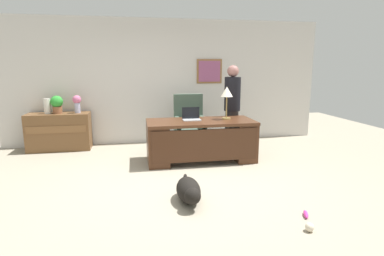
# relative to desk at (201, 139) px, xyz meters

# --- Properties ---
(ground_plane) EXTENTS (12.00, 12.00, 0.00)m
(ground_plane) POSITION_rel_desk_xyz_m (-0.44, -0.96, -0.41)
(ground_plane) COLOR #9E937F
(back_wall) EXTENTS (7.00, 0.16, 2.70)m
(back_wall) POSITION_rel_desk_xyz_m (-0.43, 1.64, 0.94)
(back_wall) COLOR silver
(back_wall) RESTS_ON ground_plane
(desk) EXTENTS (1.92, 0.85, 0.74)m
(desk) POSITION_rel_desk_xyz_m (0.00, 0.00, 0.00)
(desk) COLOR #4C2B19
(desk) RESTS_ON ground_plane
(credenza) EXTENTS (1.22, 0.50, 0.76)m
(credenza) POSITION_rel_desk_xyz_m (-2.69, 1.29, -0.03)
(credenza) COLOR brown
(credenza) RESTS_ON ground_plane
(armchair) EXTENTS (0.60, 0.59, 1.13)m
(armchair) POSITION_rel_desk_xyz_m (-0.05, 0.88, 0.09)
(armchair) COLOR #475B4C
(armchair) RESTS_ON ground_plane
(person_standing) EXTENTS (0.32, 0.32, 1.71)m
(person_standing) POSITION_rel_desk_xyz_m (0.76, 0.59, 0.48)
(person_standing) COLOR #262323
(person_standing) RESTS_ON ground_plane
(dog_lying) EXTENTS (0.30, 0.75, 0.30)m
(dog_lying) POSITION_rel_desk_xyz_m (-0.52, -1.70, -0.25)
(dog_lying) COLOR black
(dog_lying) RESTS_ON ground_plane
(laptop) EXTENTS (0.32, 0.22, 0.22)m
(laptop) POSITION_rel_desk_xyz_m (-0.15, 0.13, 0.39)
(laptop) COLOR #B2B5BA
(laptop) RESTS_ON desk
(desk_lamp) EXTENTS (0.22, 0.22, 0.59)m
(desk_lamp) POSITION_rel_desk_xyz_m (0.49, 0.10, 0.80)
(desk_lamp) COLOR #9E8447
(desk_lamp) RESTS_ON desk
(vase_with_flowers) EXTENTS (0.17, 0.17, 0.36)m
(vase_with_flowers) POSITION_rel_desk_xyz_m (-2.31, 1.29, 0.56)
(vase_with_flowers) COLOR #AEB1D5
(vase_with_flowers) RESTS_ON credenza
(vase_empty) EXTENTS (0.13, 0.13, 0.30)m
(vase_empty) POSITION_rel_desk_xyz_m (-2.88, 1.29, 0.50)
(vase_empty) COLOR silver
(vase_empty) RESTS_ON credenza
(potted_plant) EXTENTS (0.24, 0.24, 0.36)m
(potted_plant) POSITION_rel_desk_xyz_m (-2.69, 1.29, 0.55)
(potted_plant) COLOR brown
(potted_plant) RESTS_ON credenza
(dog_toy_ball) EXTENTS (0.09, 0.09, 0.09)m
(dog_toy_ball) POSITION_rel_desk_xyz_m (0.60, -2.62, -0.36)
(dog_toy_ball) COLOR beige
(dog_toy_ball) RESTS_ON ground_plane
(dog_toy_bone) EXTENTS (0.12, 0.19, 0.05)m
(dog_toy_bone) POSITION_rel_desk_xyz_m (0.74, -2.31, -0.38)
(dog_toy_bone) COLOR #D8338C
(dog_toy_bone) RESTS_ON ground_plane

